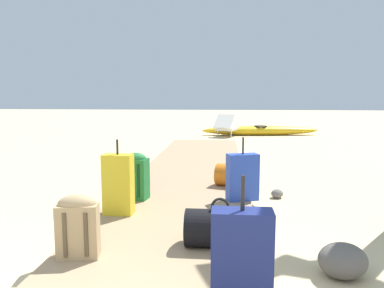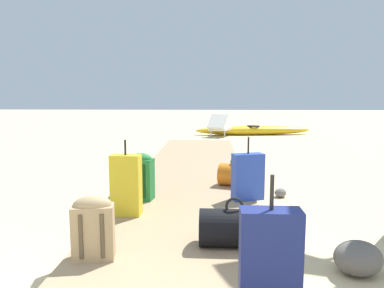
# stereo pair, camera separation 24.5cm
# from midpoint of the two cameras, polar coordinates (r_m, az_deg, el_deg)

# --- Properties ---
(ground_plane) EXTENTS (60.00, 60.00, 0.00)m
(ground_plane) POSITION_cam_midpoint_polar(r_m,az_deg,el_deg) (5.34, -1.93, -7.99)
(ground_plane) COLOR #D1BA8C
(boardwalk) EXTENTS (1.81, 9.98, 0.08)m
(boardwalk) POSITION_cam_midpoint_polar(r_m,az_deg,el_deg) (6.30, -1.20, -5.21)
(boardwalk) COLOR tan
(boardwalk) RESTS_ON ground
(backpack_green) EXTENTS (0.33, 0.27, 0.61)m
(backpack_green) POSITION_cam_midpoint_polar(r_m,az_deg,el_deg) (4.88, -9.23, -4.75)
(backpack_green) COLOR #237538
(backpack_green) RESTS_ON boardwalk
(backpack_tan) EXTENTS (0.36, 0.24, 0.54)m
(backpack_tan) POSITION_cam_midpoint_polar(r_m,az_deg,el_deg) (3.26, -17.03, -11.91)
(backpack_tan) COLOR tan
(backpack_tan) RESTS_ON boardwalk
(suitcase_navy) EXTENTS (0.36, 0.16, 0.90)m
(suitcase_navy) POSITION_cam_midpoint_polar(r_m,az_deg,el_deg) (2.33, 8.72, -18.07)
(suitcase_navy) COLOR navy
(suitcase_navy) RESTS_ON boardwalk
(backpack_purple) EXTENTS (0.37, 0.29, 0.50)m
(backpack_purple) POSITION_cam_midpoint_polar(r_m,az_deg,el_deg) (5.46, -9.54, -4.03)
(backpack_purple) COLOR #6B2D84
(backpack_purple) RESTS_ON boardwalk
(suitcase_blue) EXTENTS (0.43, 0.30, 0.82)m
(suitcase_blue) POSITION_cam_midpoint_polar(r_m,az_deg,el_deg) (4.86, 7.10, -4.98)
(suitcase_blue) COLOR #2847B7
(suitcase_blue) RESTS_ON boardwalk
(duffel_bag_orange) EXTENTS (0.56, 0.46, 0.44)m
(duffel_bag_orange) POSITION_cam_midpoint_polar(r_m,az_deg,el_deg) (5.59, 5.44, -4.72)
(duffel_bag_orange) COLOR orange
(duffel_bag_orange) RESTS_ON boardwalk
(suitcase_yellow) EXTENTS (0.34, 0.20, 0.86)m
(suitcase_yellow) POSITION_cam_midpoint_polar(r_m,az_deg,el_deg) (4.29, -11.67, -6.16)
(suitcase_yellow) COLOR gold
(suitcase_yellow) RESTS_ON boardwalk
(duffel_bag_black) EXTENTS (0.62, 0.35, 0.45)m
(duffel_bag_black) POSITION_cam_midpoint_polar(r_m,az_deg,el_deg) (3.42, 4.36, -12.67)
(duffel_bag_black) COLOR black
(duffel_bag_black) RESTS_ON boardwalk
(lounge_chair) EXTENTS (1.10, 1.67, 0.77)m
(lounge_chair) POSITION_cam_midpoint_polar(r_m,az_deg,el_deg) (13.02, 4.03, 2.68)
(lounge_chair) COLOR white
(lounge_chair) RESTS_ON ground
(kayak) EXTENTS (4.17, 1.05, 0.33)m
(kayak) POSITION_cam_midpoint_polar(r_m,az_deg,el_deg) (13.48, 8.80, 2.09)
(kayak) COLOR gold
(kayak) RESTS_ON ground
(rock_right_far) EXTENTS (0.24, 0.24, 0.12)m
(rock_right_far) POSITION_cam_midpoint_polar(r_m,az_deg,el_deg) (5.40, 12.11, -7.31)
(rock_right_far) COLOR slate
(rock_right_far) RESTS_ON ground
(rock_right_near) EXTENTS (0.50, 0.47, 0.27)m
(rock_right_near) POSITION_cam_midpoint_polar(r_m,az_deg,el_deg) (3.34, 22.09, -15.88)
(rock_right_near) COLOR #5B5651
(rock_right_near) RESTS_ON ground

